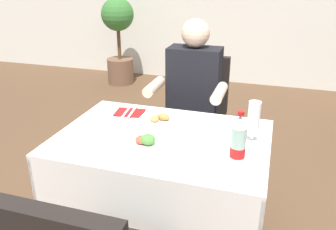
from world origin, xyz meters
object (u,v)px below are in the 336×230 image
plate_far_diner (159,121)px  napkin_cutlery_set (130,112)px  chair_far_diner_seat (195,115)px  beer_glass_left (253,121)px  seated_diner_far (192,100)px  main_dining_table (163,166)px  cola_bottle_primary (238,145)px  plate_near_camera (146,144)px  potted_plant_corner (119,35)px

plate_far_diner → napkin_cutlery_set: size_ratio=1.27×
chair_far_diner_seat → beer_glass_left: 0.87m
seated_diner_far → beer_glass_left: (0.45, -0.58, 0.14)m
main_dining_table → napkin_cutlery_set: size_ratio=5.63×
seated_diner_far → napkin_cutlery_set: size_ratio=6.47×
chair_far_diner_seat → cola_bottle_primary: bearing=-67.7°
plate_far_diner → napkin_cutlery_set: plate_far_diner is taller
seated_diner_far → plate_near_camera: seated_diner_far is taller
chair_far_diner_seat → napkin_cutlery_set: 0.64m
chair_far_diner_seat → seated_diner_far: seated_diner_far is taller
seated_diner_far → plate_near_camera: (-0.03, -0.80, 0.05)m
plate_near_camera → potted_plant_corner: size_ratio=0.21×
beer_glass_left → cola_bottle_primary: size_ratio=0.75×
plate_near_camera → beer_glass_left: size_ratio=1.20×
potted_plant_corner → napkin_cutlery_set: bearing=-63.8°
napkin_cutlery_set → beer_glass_left: bearing=-11.4°
main_dining_table → seated_diner_far: (-0.00, 0.67, 0.14)m
chair_far_diner_seat → beer_glass_left: size_ratio=4.60×
seated_diner_far → potted_plant_corner: (-1.62, 2.28, -0.02)m
seated_diner_far → main_dining_table: bearing=-89.6°
beer_glass_left → potted_plant_corner: size_ratio=0.17×
main_dining_table → cola_bottle_primary: bearing=-28.6°
plate_near_camera → napkin_cutlery_set: bearing=123.6°
potted_plant_corner → seated_diner_far: bearing=-54.7°
main_dining_table → beer_glass_left: (0.45, 0.09, 0.29)m
plate_near_camera → cola_bottle_primary: cola_bottle_primary is taller
napkin_cutlery_set → potted_plant_corner: potted_plant_corner is taller
chair_far_diner_seat → plate_far_diner: (-0.07, -0.62, 0.21)m
main_dining_table → chair_far_diner_seat: size_ratio=1.13×
seated_diner_far → cola_bottle_primary: size_ratio=4.51×
cola_bottle_primary → seated_diner_far: bearing=115.0°
seated_diner_far → chair_far_diner_seat: bearing=87.7°
plate_far_diner → cola_bottle_primary: size_ratio=0.89×
plate_far_diner → beer_glass_left: (0.52, -0.06, 0.10)m
chair_far_diner_seat → plate_far_diner: bearing=-96.5°
main_dining_table → plate_far_diner: 0.26m
napkin_cutlery_set → potted_plant_corner: (-1.33, 2.71, -0.06)m
seated_diner_far → cola_bottle_primary: seated_diner_far is taller
cola_bottle_primary → plate_near_camera: bearing=168.8°
chair_far_diner_seat → plate_near_camera: (-0.04, -0.91, 0.21)m
chair_far_diner_seat → potted_plant_corner: size_ratio=0.80×
chair_far_diner_seat → plate_far_diner: size_ratio=3.91×
chair_far_diner_seat → cola_bottle_primary: 1.13m
main_dining_table → cola_bottle_primary: cola_bottle_primary is taller
main_dining_table → beer_glass_left: 0.54m
main_dining_table → chair_far_diner_seat: chair_far_diner_seat is taller
napkin_cutlery_set → potted_plant_corner: size_ratio=0.16×
chair_far_diner_seat → plate_far_diner: chair_far_diner_seat is taller
beer_glass_left → main_dining_table: bearing=-168.7°
seated_diner_far → plate_far_diner: seated_diner_far is taller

